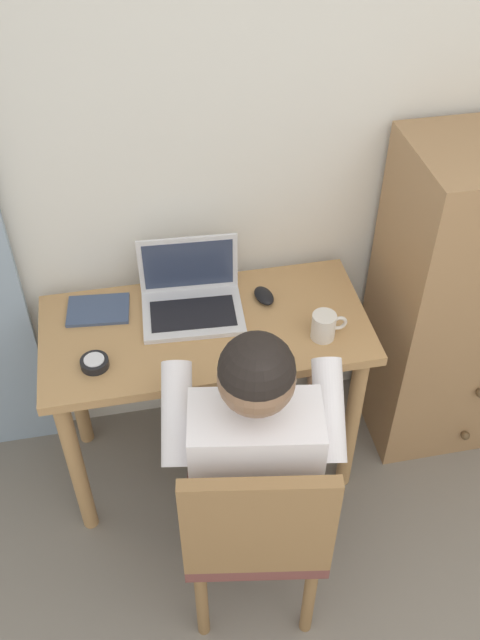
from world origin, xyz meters
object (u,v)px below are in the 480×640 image
(desk, at_px, (206,353))
(dresser, at_px, (469,300))
(computer_mouse, at_px, (264,296))
(notebook_pad, at_px, (98,310))
(chair, at_px, (256,526))
(person_seated, at_px, (253,439))
(coffee_mug, at_px, (324,326))
(desk_clock, at_px, (95,363))
(laptop, at_px, (191,296))

(desk, height_order, dresser, dresser)
(desk, distance_m, dresser, 1.00)
(computer_mouse, distance_m, notebook_pad, 0.57)
(chair, bearing_deg, notebook_pad, 117.21)
(person_seated, distance_m, coffee_mug, 0.45)
(desk, xyz_separation_m, chair, (0.04, -0.62, -0.12))
(desk_clock, bearing_deg, person_seated, -36.35)
(person_seated, bearing_deg, desk, 99.18)
(chair, bearing_deg, desk_clock, 129.39)
(person_seated, xyz_separation_m, desk_clock, (-0.44, 0.33, 0.08))
(desk_clock, bearing_deg, coffee_mug, -0.76)
(laptop, xyz_separation_m, coffee_mug, (0.41, -0.23, -0.00))
(notebook_pad, height_order, coffee_mug, coffee_mug)
(desk, height_order, chair, chair)
(desk, height_order, desk_clock, desk_clock)
(chair, xyz_separation_m, laptop, (-0.08, 0.72, 0.30))
(dresser, bearing_deg, person_seated, -151.94)
(person_seated, relative_size, laptop, 3.39)
(computer_mouse, bearing_deg, dresser, -15.90)
(laptop, bearing_deg, notebook_pad, 172.33)
(laptop, bearing_deg, coffee_mug, -29.10)
(person_seated, bearing_deg, laptop, 100.66)
(dresser, height_order, notebook_pad, dresser)
(laptop, distance_m, desk_clock, 0.41)
(chair, distance_m, person_seated, 0.26)
(desk_clock, xyz_separation_m, notebook_pad, (0.02, 0.26, -0.01))
(person_seated, relative_size, computer_mouse, 12.01)
(person_seated, distance_m, computer_mouse, 0.56)
(computer_mouse, height_order, notebook_pad, computer_mouse)
(desk, distance_m, notebook_pad, 0.40)
(dresser, bearing_deg, chair, -144.71)
(desk, distance_m, person_seated, 0.45)
(person_seated, bearing_deg, dresser, 28.06)
(desk, xyz_separation_m, computer_mouse, (0.22, 0.09, 0.15))
(laptop, bearing_deg, desk, -73.01)
(chair, distance_m, desk_clock, 0.71)
(dresser, xyz_separation_m, notebook_pad, (-1.35, 0.09, 0.11))
(chair, height_order, notebook_pad, chair)
(dresser, relative_size, laptop, 3.64)
(dresser, xyz_separation_m, person_seated, (-0.93, -0.49, 0.03))
(desk, xyz_separation_m, notebook_pad, (-0.35, 0.14, 0.14))
(person_seated, bearing_deg, desk_clock, 143.65)
(dresser, height_order, person_seated, dresser)
(chair, relative_size, coffee_mug, 7.36)
(person_seated, relative_size, coffee_mug, 10.01)
(dresser, distance_m, person_seated, 1.05)
(desk, xyz_separation_m, coffee_mug, (0.38, -0.13, 0.18))
(chair, bearing_deg, laptop, 95.94)
(dresser, distance_m, notebook_pad, 1.36)
(chair, height_order, desk_clock, chair)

